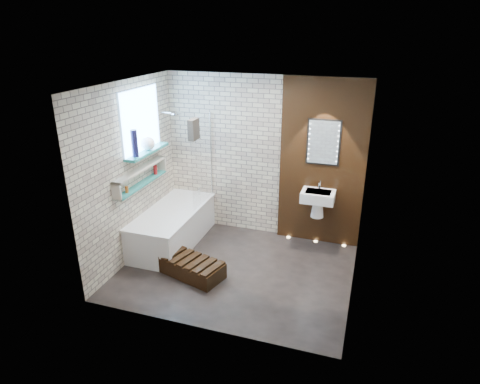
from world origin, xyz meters
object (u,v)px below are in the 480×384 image
(bath_screen, at_px, (202,161))
(walnut_step, at_px, (190,267))
(washbasin, at_px, (318,200))
(led_mirror, at_px, (323,142))
(bathtub, at_px, (173,226))

(bath_screen, distance_m, walnut_step, 1.69)
(bath_screen, relative_size, washbasin, 2.41)
(bath_screen, xyz_separation_m, led_mirror, (1.82, 0.34, 0.37))
(bath_screen, xyz_separation_m, washbasin, (1.82, 0.18, -0.49))
(washbasin, bearing_deg, walnut_step, -138.44)
(bathtub, relative_size, led_mirror, 2.49)
(bath_screen, xyz_separation_m, walnut_step, (0.27, -1.19, -1.17))
(bath_screen, bearing_deg, walnut_step, -77.22)
(bathtub, relative_size, bath_screen, 1.24)
(walnut_step, bearing_deg, washbasin, 41.56)
(bathtub, distance_m, led_mirror, 2.68)
(washbasin, distance_m, led_mirror, 0.88)
(bathtub, bearing_deg, bath_screen, 51.10)
(bathtub, distance_m, washbasin, 2.32)
(led_mirror, bearing_deg, washbasin, -90.00)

